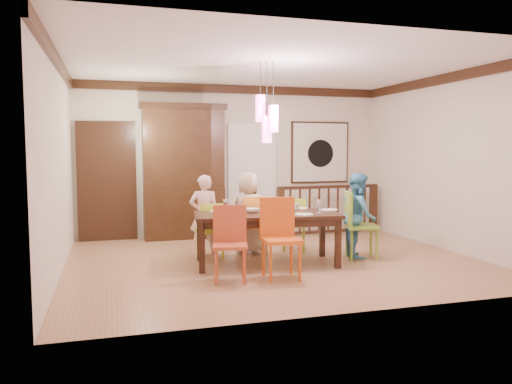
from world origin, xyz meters
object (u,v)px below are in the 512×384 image
object	(u,v)px
person_end_right	(359,215)
person_far_left	(204,215)
china_hutch	(184,171)
person_far_mid	(248,213)
dining_table	(267,219)
chair_far_left	(210,226)
balustrade	(328,209)
chair_end_right	(362,221)

from	to	relation	value
person_end_right	person_far_left	bearing A→B (deg)	87.20
person_far_left	person_end_right	bearing A→B (deg)	168.67
china_hutch	person_far_mid	world-z (taller)	china_hutch
china_hutch	person_end_right	bearing A→B (deg)	-45.98
china_hutch	person_far_left	distance (m)	1.70
dining_table	person_far_mid	xyz separation A→B (m)	(-0.06, 0.79, -0.01)
dining_table	person_far_left	distance (m)	1.17
chair_far_left	balustrade	xyz separation A→B (m)	(2.65, 1.46, 0.01)
chair_far_left	chair_end_right	bearing A→B (deg)	155.85
dining_table	person_far_left	size ratio (longest dim) A/B	1.71
person_far_left	person_far_mid	world-z (taller)	person_far_mid
chair_end_right	china_hutch	size ratio (longest dim) A/B	0.41
person_far_left	person_far_mid	bearing A→B (deg)	-179.34
chair_end_right	china_hutch	world-z (taller)	china_hutch
person_far_left	person_end_right	size ratio (longest dim) A/B	0.97
person_far_mid	person_end_right	world-z (taller)	person_far_mid
chair_end_right	person_end_right	size ratio (longest dim) A/B	0.78
person_far_mid	dining_table	bearing A→B (deg)	98.76
chair_far_left	person_far_left	world-z (taller)	person_far_left
chair_end_right	person_far_left	bearing A→B (deg)	82.76
chair_far_left	dining_table	bearing A→B (deg)	130.58
person_end_right	china_hutch	bearing A→B (deg)	61.73
chair_end_right	china_hutch	bearing A→B (deg)	58.54
balustrade	person_far_left	world-z (taller)	person_far_left
balustrade	chair_far_left	bearing A→B (deg)	-154.54
chair_far_left	balustrade	bearing A→B (deg)	-156.65
person_end_right	balustrade	bearing A→B (deg)	5.58
dining_table	chair_far_left	xyz separation A→B (m)	(-0.70, 0.68, -0.18)
chair_far_left	person_far_left	xyz separation A→B (m)	(-0.05, 0.22, 0.15)
chair_end_right	balustrade	bearing A→B (deg)	4.36
chair_end_right	china_hutch	distance (m)	3.53
dining_table	balustrade	distance (m)	2.90
dining_table	china_hutch	xyz separation A→B (m)	(-0.84, 2.48, 0.59)
chair_far_left	person_end_right	distance (m)	2.30
person_far_left	person_far_mid	xyz separation A→B (m)	(0.69, -0.10, 0.02)
person_far_mid	person_end_right	xyz separation A→B (m)	(1.56, -0.74, -0.00)
chair_far_left	balustrade	size ratio (longest dim) A/B	0.39
balustrade	chair_end_right	bearing A→B (deg)	-104.97
chair_far_left	china_hutch	xyz separation A→B (m)	(-0.14, 1.81, 0.77)
china_hutch	balustrade	bearing A→B (deg)	-7.06
dining_table	person_far_mid	world-z (taller)	person_far_mid
dining_table	person_far_mid	bearing A→B (deg)	101.84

